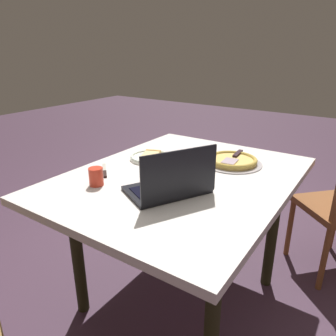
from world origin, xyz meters
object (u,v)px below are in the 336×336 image
(dining_table, at_px, (181,191))
(table_knife, at_px, (104,172))
(pizza_plate, at_px, (150,157))
(drink_cup, at_px, (96,176))
(pizza_tray, at_px, (232,161))
(laptop, at_px, (171,185))

(dining_table, bearing_deg, table_knife, -61.22)
(pizza_plate, relative_size, table_knife, 1.49)
(dining_table, distance_m, drink_cup, 0.44)
(pizza_tray, distance_m, table_knife, 0.69)
(laptop, bearing_deg, drink_cup, -72.18)
(dining_table, bearing_deg, drink_cup, -38.62)
(dining_table, xyz_separation_m, pizza_tray, (-0.29, 0.14, 0.11))
(drink_cup, bearing_deg, pizza_plate, -178.11)
(pizza_plate, relative_size, pizza_tray, 0.72)
(pizza_tray, distance_m, drink_cup, 0.74)
(dining_table, distance_m, table_knife, 0.40)
(laptop, height_order, drink_cup, laptop)
(drink_cup, bearing_deg, table_knife, -148.07)
(dining_table, relative_size, laptop, 3.15)
(laptop, distance_m, table_knife, 0.43)
(drink_cup, bearing_deg, dining_table, 141.38)
(laptop, height_order, pizza_tray, laptop)
(pizza_plate, relative_size, drink_cup, 2.77)
(laptop, xyz_separation_m, drink_cup, (0.11, -0.34, -0.00))
(pizza_plate, bearing_deg, dining_table, 68.69)
(laptop, bearing_deg, dining_table, -159.88)
(laptop, xyz_separation_m, table_knife, (-0.03, -0.42, -0.04))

